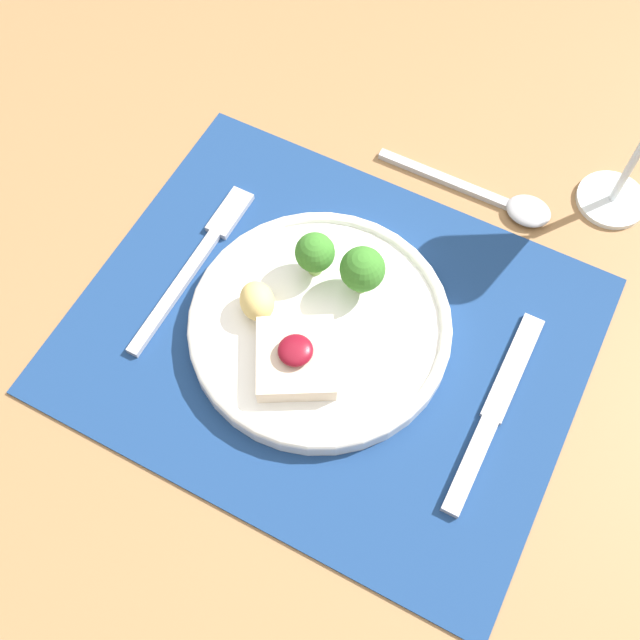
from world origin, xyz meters
TOP-DOWN VIEW (x-y plane):
  - ground_plane at (0.00, 0.00)m, footprint 8.00×8.00m
  - dining_table at (0.00, 0.00)m, footprint 1.36×1.21m
  - placemat at (0.00, 0.00)m, footprint 0.47×0.38m
  - dinner_plate at (-0.01, 0.00)m, footprint 0.25×0.25m
  - fork at (-0.15, 0.02)m, footprint 0.02×0.21m
  - knife at (0.17, -0.01)m, footprint 0.02×0.21m
  - spoon at (0.09, 0.22)m, footprint 0.19×0.04m

SIDE VIEW (x-z plane):
  - ground_plane at x=0.00m, z-range 0.00..0.00m
  - dining_table at x=0.00m, z-range 0.29..1.01m
  - placemat at x=0.00m, z-range 0.72..0.73m
  - spoon at x=0.09m, z-range 0.72..0.74m
  - fork at x=-0.15m, z-range 0.73..0.73m
  - knife at x=0.17m, z-range 0.73..0.73m
  - dinner_plate at x=-0.01m, z-range 0.71..0.78m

